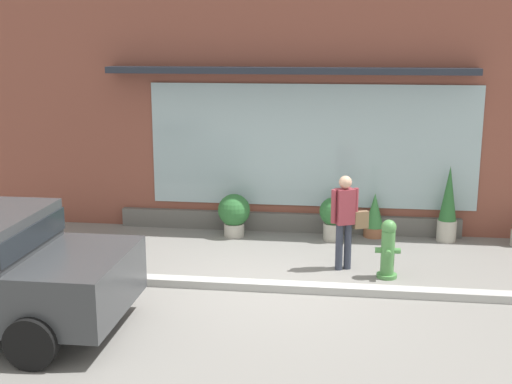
# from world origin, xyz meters

# --- Properties ---
(ground_plane) EXTENTS (60.00, 60.00, 0.00)m
(ground_plane) POSITION_xyz_m (0.00, 0.00, 0.00)
(ground_plane) COLOR gray
(curb_strip) EXTENTS (14.00, 0.24, 0.12)m
(curb_strip) POSITION_xyz_m (0.00, -0.20, 0.06)
(curb_strip) COLOR #B2B2AD
(curb_strip) RESTS_ON ground_plane
(storefront) EXTENTS (14.00, 0.81, 5.31)m
(storefront) POSITION_xyz_m (0.01, 3.19, 2.60)
(storefront) COLOR brown
(storefront) RESTS_ON ground_plane
(fire_hydrant) EXTENTS (0.39, 0.35, 0.94)m
(fire_hydrant) POSITION_xyz_m (1.78, 0.57, 0.47)
(fire_hydrant) COLOR #4C8C47
(fire_hydrant) RESTS_ON ground_plane
(pedestrian_with_handbag) EXTENTS (0.61, 0.35, 1.55)m
(pedestrian_with_handbag) POSITION_xyz_m (1.11, 0.89, 0.89)
(pedestrian_with_handbag) COLOR #333847
(pedestrian_with_handbag) RESTS_ON ground_plane
(potted_plant_corner_tall) EXTENTS (0.39, 0.39, 0.84)m
(potted_plant_corner_tall) POSITION_xyz_m (1.66, 2.81, 0.40)
(potted_plant_corner_tall) COLOR #9E6042
(potted_plant_corner_tall) RESTS_ON ground_plane
(potted_plant_window_center) EXTENTS (0.35, 0.35, 1.42)m
(potted_plant_window_center) POSITION_xyz_m (2.99, 2.70, 0.68)
(potted_plant_window_center) COLOR #B7B2A3
(potted_plant_window_center) RESTS_ON ground_plane
(potted_plant_low_front) EXTENTS (0.61, 0.61, 0.81)m
(potted_plant_low_front) POSITION_xyz_m (-0.97, 2.50, 0.46)
(potted_plant_low_front) COLOR #B7B2A3
(potted_plant_low_front) RESTS_ON ground_plane
(potted_plant_by_entrance) EXTENTS (0.53, 0.53, 0.81)m
(potted_plant_by_entrance) POSITION_xyz_m (0.90, 2.50, 0.46)
(potted_plant_by_entrance) COLOR #B7B2A3
(potted_plant_by_entrance) RESTS_ON ground_plane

